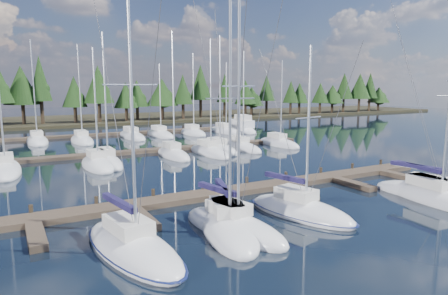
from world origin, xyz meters
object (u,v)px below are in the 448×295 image
front_sailboat_1 (132,247)px  front_sailboat_4 (300,211)px  front_sailboat_5 (435,198)px  front_sailboat_2 (228,226)px  main_dock (213,196)px  motor_yacht_right (242,128)px  front_sailboat_3 (233,226)px  front_sailboat_6 (436,196)px

front_sailboat_1 → front_sailboat_4: bearing=2.9°
front_sailboat_5 → front_sailboat_2: bearing=172.8°
main_dock → motor_yacht_right: motor_yacht_right is taller
front_sailboat_1 → front_sailboat_2: 5.66m
front_sailboat_5 → motor_yacht_right: (11.16, 44.93, 0.27)m
front_sailboat_2 → front_sailboat_5: 16.13m
main_dock → motor_yacht_right: size_ratio=4.18×
main_dock → front_sailboat_1: front_sailboat_1 is taller
main_dock → front_sailboat_4: front_sailboat_4 is taller
front_sailboat_5 → front_sailboat_3: bearing=173.4°
main_dock → front_sailboat_6: bearing=-29.4°
main_dock → front_sailboat_3: (-2.03, -6.45, 0.10)m
front_sailboat_1 → motor_yacht_right: bearing=52.8°
front_sailboat_4 → motor_yacht_right: size_ratio=1.09×
front_sailboat_5 → front_sailboat_6: (0.52, 0.25, 0.02)m
front_sailboat_4 → front_sailboat_5: front_sailboat_5 is taller
front_sailboat_6 → motor_yacht_right: front_sailboat_6 is taller
front_sailboat_2 → main_dock: bearing=70.3°
front_sailboat_2 → front_sailboat_5: bearing=-7.2°
front_sailboat_1 → motor_yacht_right: 54.22m
front_sailboat_1 → front_sailboat_5: bearing=-4.7°
main_dock → front_sailboat_4: size_ratio=3.82×
front_sailboat_3 → motor_yacht_right: 50.82m
front_sailboat_5 → front_sailboat_1: bearing=175.3°
front_sailboat_1 → front_sailboat_2: (5.65, 0.25, -0.00)m
main_dock → front_sailboat_5: (13.76, -8.29, 0.08)m
front_sailboat_3 → front_sailboat_1: bearing=-179.3°
main_dock → front_sailboat_3: bearing=-107.5°
front_sailboat_5 → motor_yacht_right: bearing=76.0°
front_sailboat_2 → front_sailboat_3: size_ratio=0.92×
front_sailboat_1 → front_sailboat_3: (5.87, 0.07, 0.02)m
front_sailboat_6 → motor_yacht_right: (10.65, 44.68, 0.25)m
front_sailboat_2 → front_sailboat_4: front_sailboat_2 is taller
front_sailboat_1 → motor_yacht_right: front_sailboat_1 is taller
main_dock → front_sailboat_2: size_ratio=3.18×
front_sailboat_5 → main_dock: bearing=148.9°
front_sailboat_2 → motor_yacht_right: bearing=57.7°
front_sailboat_5 → front_sailboat_6: bearing=25.6°
front_sailboat_3 → front_sailboat_6: size_ratio=0.96×
front_sailboat_3 → front_sailboat_5: size_ratio=1.08×
main_dock → front_sailboat_5: bearing=-31.1°
front_sailboat_1 → front_sailboat_3: front_sailboat_1 is taller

